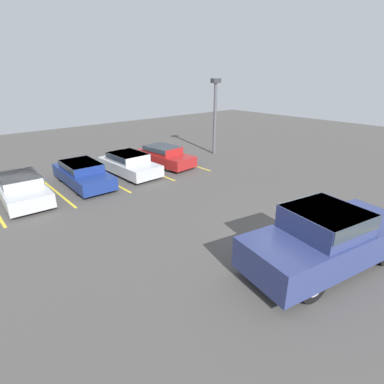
{
  "coord_description": "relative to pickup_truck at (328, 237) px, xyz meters",
  "views": [
    {
      "loc": [
        -8.66,
        -4.17,
        5.57
      ],
      "look_at": [
        -1.09,
        4.5,
        1.0
      ],
      "focal_mm": 28.0,
      "sensor_mm": 36.0,
      "label": 1
    }
  ],
  "objects": [
    {
      "name": "wheel_stop_curb",
      "position": [
        -2.45,
        15.25,
        -0.89
      ],
      "size": [
        1.62,
        0.2,
        0.14
      ],
      "primitive_type": "cube",
      "color": "#B7B2A8",
      "rests_on": "ground_plane"
    },
    {
      "name": "parked_sedan_b",
      "position": [
        -2.73,
        11.99,
        -0.31
      ],
      "size": [
        1.89,
        4.65,
        1.23
      ],
      "rotation": [
        0.0,
        0.0,
        -1.6
      ],
      "color": "navy",
      "rests_on": "ground_plane"
    },
    {
      "name": "stall_stripe_d",
      "position": [
        1.31,
        11.86,
        -0.96
      ],
      "size": [
        0.12,
        5.23,
        0.01
      ],
      "primitive_type": "cube",
      "color": "yellow",
      "rests_on": "ground_plane"
    },
    {
      "name": "parked_sedan_a",
      "position": [
        -5.73,
        11.87,
        -0.32
      ],
      "size": [
        2.0,
        4.65,
        1.2
      ],
      "rotation": [
        0.0,
        0.0,
        -1.62
      ],
      "color": "#B7BABF",
      "rests_on": "ground_plane"
    },
    {
      "name": "stall_stripe_e",
      "position": [
        4.09,
        11.86,
        -0.96
      ],
      "size": [
        0.12,
        5.23,
        0.01
      ],
      "primitive_type": "cube",
      "color": "yellow",
      "rests_on": "ground_plane"
    },
    {
      "name": "ground_plane",
      "position": [
        0.36,
        0.93,
        -0.96
      ],
      "size": [
        60.0,
        60.0,
        0.0
      ],
      "primitive_type": "plane",
      "color": "#4C4947"
    },
    {
      "name": "pickup_truck",
      "position": [
        0.0,
        0.0,
        0.0
      ],
      "size": [
        5.92,
        3.19,
        1.94
      ],
      "rotation": [
        0.0,
        0.0,
        -0.2
      ],
      "color": "navy",
      "rests_on": "ground_plane"
    },
    {
      "name": "light_post",
      "position": [
        7.3,
        12.14,
        2.11
      ],
      "size": [
        0.7,
        0.36,
        5.26
      ],
      "color": "#515156",
      "rests_on": "ground_plane"
    },
    {
      "name": "parked_sedan_c",
      "position": [
        0.05,
        11.96,
        -0.29
      ],
      "size": [
        1.97,
        4.33,
        1.26
      ],
      "rotation": [
        0.0,
        0.0,
        -1.54
      ],
      "color": "#B7BABF",
      "rests_on": "ground_plane"
    },
    {
      "name": "stall_stripe_c",
      "position": [
        -1.46,
        11.86,
        -0.96
      ],
      "size": [
        0.12,
        5.23,
        0.01
      ],
      "primitive_type": "cube",
      "color": "yellow",
      "rests_on": "ground_plane"
    },
    {
      "name": "parked_sedan_d",
      "position": [
        2.67,
        12.12,
        -0.3
      ],
      "size": [
        2.13,
        4.42,
        1.25
      ],
      "rotation": [
        0.0,
        0.0,
        -1.47
      ],
      "color": "maroon",
      "rests_on": "ground_plane"
    },
    {
      "name": "stall_stripe_b",
      "position": [
        -4.23,
        11.86,
        -0.96
      ],
      "size": [
        0.12,
        5.23,
        0.01
      ],
      "primitive_type": "cube",
      "color": "yellow",
      "rests_on": "ground_plane"
    }
  ]
}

